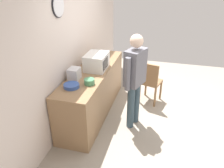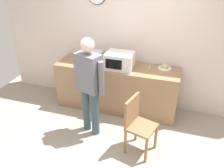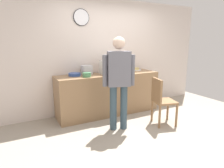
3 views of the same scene
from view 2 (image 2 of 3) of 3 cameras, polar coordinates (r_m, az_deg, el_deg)
ground_plane at (r=3.99m, az=-1.65°, el=-15.45°), size 6.00×6.00×0.00m
back_wall at (r=4.64m, az=4.57°, el=10.14°), size 5.40×0.13×2.60m
kitchen_counter at (r=4.68m, az=1.13°, el=-0.86°), size 2.35×0.62×0.93m
microwave at (r=4.34m, az=1.86°, el=5.65°), size 0.50×0.39×0.30m
sandwich_plate at (r=4.48m, az=12.61°, el=3.89°), size 0.24×0.24×0.07m
salad_bowl at (r=4.78m, az=-7.26°, el=6.14°), size 0.25×0.25×0.06m
cereal_bowl at (r=4.50m, az=-6.34°, el=4.96°), size 0.17×0.17×0.09m
toaster at (r=4.71m, az=-3.56°, el=6.88°), size 0.22×0.18×0.20m
fork_utensil at (r=4.73m, az=0.80°, el=5.76°), size 0.17×0.02×0.01m
spoon_utensil at (r=4.48m, az=9.02°, el=4.06°), size 0.03×0.17×0.01m
person_standing at (r=3.79m, az=-5.53°, el=0.69°), size 0.56×0.36×1.72m
wooden_chair at (r=3.68m, az=6.13°, el=-9.26°), size 0.49×0.49×0.94m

